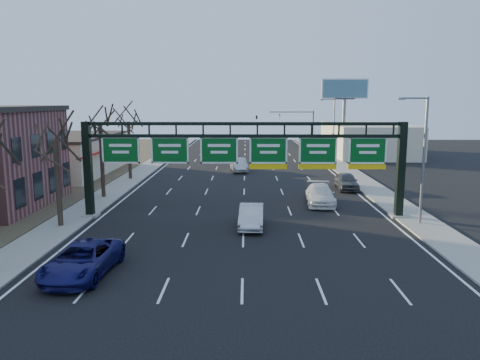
{
  "coord_description": "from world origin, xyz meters",
  "views": [
    {
      "loc": [
        0.16,
        -26.57,
        8.72
      ],
      "look_at": [
        -0.25,
        5.91,
        3.2
      ],
      "focal_mm": 35.0,
      "sensor_mm": 36.0,
      "label": 1
    }
  ],
  "objects_px": {
    "sign_gantry": "(246,156)",
    "car_silver_sedan": "(251,216)",
    "car_blue_suv": "(83,260)",
    "car_white_wagon": "(320,195)"
  },
  "relations": [
    {
      "from": "car_blue_suv",
      "to": "car_white_wagon",
      "type": "bearing_deg",
      "value": 53.33
    },
    {
      "from": "car_white_wagon",
      "to": "car_silver_sedan",
      "type": "bearing_deg",
      "value": -124.51
    },
    {
      "from": "car_silver_sedan",
      "to": "car_white_wagon",
      "type": "distance_m",
      "value": 9.55
    },
    {
      "from": "sign_gantry",
      "to": "car_blue_suv",
      "type": "relative_size",
      "value": 4.19
    },
    {
      "from": "sign_gantry",
      "to": "car_white_wagon",
      "type": "bearing_deg",
      "value": 35.57
    },
    {
      "from": "car_silver_sedan",
      "to": "car_white_wagon",
      "type": "xyz_separation_m",
      "value": [
        5.96,
        7.46,
        0.04
      ]
    },
    {
      "from": "car_blue_suv",
      "to": "sign_gantry",
      "type": "bearing_deg",
      "value": 60.35
    },
    {
      "from": "sign_gantry",
      "to": "car_white_wagon",
      "type": "relative_size",
      "value": 4.36
    },
    {
      "from": "car_blue_suv",
      "to": "car_silver_sedan",
      "type": "relative_size",
      "value": 1.24
    },
    {
      "from": "sign_gantry",
      "to": "car_silver_sedan",
      "type": "relative_size",
      "value": 5.2
    }
  ]
}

